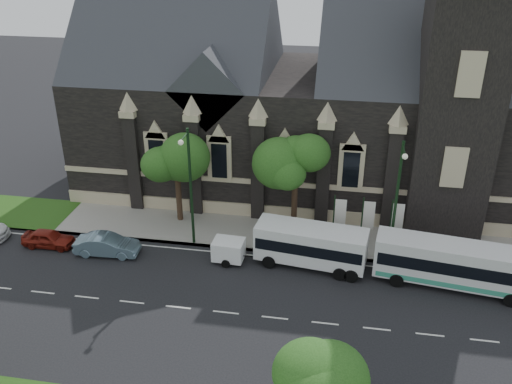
% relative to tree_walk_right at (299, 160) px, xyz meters
% --- Properties ---
extents(ground, '(160.00, 160.00, 0.00)m').
position_rel_tree_walk_right_xyz_m(ground, '(-3.21, -10.71, -5.82)').
color(ground, black).
rests_on(ground, ground).
extents(sidewalk, '(80.00, 5.00, 0.15)m').
position_rel_tree_walk_right_xyz_m(sidewalk, '(-3.21, -1.21, -5.74)').
color(sidewalk, gray).
rests_on(sidewalk, ground).
extents(museum, '(40.00, 17.70, 29.90)m').
position_rel_tree_walk_right_xyz_m(museum, '(1.90, 8.07, 2.35)').
color(museum, black).
rests_on(museum, ground).
extents(tree_walk_right, '(4.08, 4.08, 7.80)m').
position_rel_tree_walk_right_xyz_m(tree_walk_right, '(0.00, 0.00, 0.00)').
color(tree_walk_right, black).
rests_on(tree_walk_right, ground).
extents(tree_walk_left, '(3.91, 3.91, 7.64)m').
position_rel_tree_walk_right_xyz_m(tree_walk_left, '(-9.01, -0.01, -0.08)').
color(tree_walk_left, black).
rests_on(tree_walk_left, ground).
extents(street_lamp_near, '(0.36, 1.88, 9.00)m').
position_rel_tree_walk_right_xyz_m(street_lamp_near, '(6.79, -3.62, -0.71)').
color(street_lamp_near, black).
rests_on(street_lamp_near, ground).
extents(street_lamp_mid, '(0.36, 1.88, 9.00)m').
position_rel_tree_walk_right_xyz_m(street_lamp_mid, '(-7.21, -3.62, -0.71)').
color(street_lamp_mid, black).
rests_on(street_lamp_mid, ground).
extents(banner_flag_left, '(0.90, 0.10, 4.00)m').
position_rel_tree_walk_right_xyz_m(banner_flag_left, '(3.08, -1.71, -3.43)').
color(banner_flag_left, black).
rests_on(banner_flag_left, ground).
extents(banner_flag_center, '(0.90, 0.10, 4.00)m').
position_rel_tree_walk_right_xyz_m(banner_flag_center, '(5.08, -1.71, -3.43)').
color(banner_flag_center, black).
rests_on(banner_flag_center, ground).
extents(banner_flag_right, '(0.90, 0.10, 4.00)m').
position_rel_tree_walk_right_xyz_m(banner_flag_right, '(7.08, -1.71, -3.43)').
color(banner_flag_right, black).
rests_on(banner_flag_right, ground).
extents(tour_coach, '(10.79, 3.69, 3.09)m').
position_rel_tree_walk_right_xyz_m(tour_coach, '(10.97, -5.68, -4.13)').
color(tour_coach, silver).
rests_on(tour_coach, ground).
extents(shuttle_bus, '(7.74, 3.46, 2.89)m').
position_rel_tree_walk_right_xyz_m(shuttle_bus, '(1.43, -4.70, -4.15)').
color(shuttle_bus, white).
rests_on(shuttle_bus, ground).
extents(box_trailer, '(3.10, 1.82, 1.64)m').
position_rel_tree_walk_right_xyz_m(box_trailer, '(-4.21, -5.19, -4.89)').
color(box_trailer, white).
rests_on(box_trailer, ground).
extents(sedan, '(4.62, 1.85, 1.49)m').
position_rel_tree_walk_right_xyz_m(sedan, '(-12.91, -5.74, -5.07)').
color(sedan, slate).
rests_on(sedan, ground).
extents(car_far_red, '(3.79, 1.55, 1.28)m').
position_rel_tree_walk_right_xyz_m(car_far_red, '(-17.56, -5.45, -5.17)').
color(car_far_red, maroon).
rests_on(car_far_red, ground).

